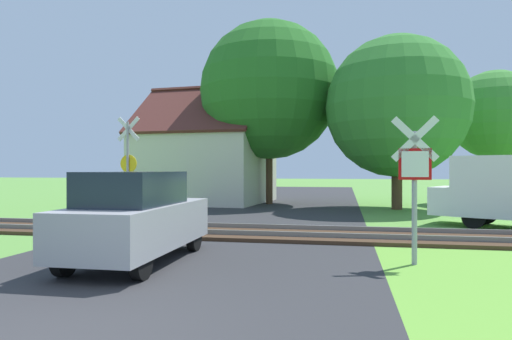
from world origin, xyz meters
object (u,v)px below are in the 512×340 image
Objects in this scene: crossing_sign_far at (128,162)px; house at (207,165)px; stop_sign_near at (415,177)px; tree_right at (397,107)px; tree_center at (269,90)px; tree_far at (495,115)px; parked_car at (137,217)px.

house is at bearing 93.69° from crossing_sign_far.
house reaches higher than crossing_sign_far.
tree_right is at bearing -93.29° from stop_sign_near.
house reaches higher than stop_sign_near.
house is 0.94× the size of tree_right.
tree_far is at bearing 12.37° from tree_center.
crossing_sign_far is 7.65m from parked_car.
parked_car is (3.55, -6.67, -1.20)m from crossing_sign_far.
tree_right reaches higher than house.
crossing_sign_far is at bearing -146.77° from tree_right.
house is at bearing 164.86° from tree_right.
parked_car is (-0.13, -15.12, -5.02)m from tree_center.
stop_sign_near is 17.34m from house.
tree_center is at bearing -68.78° from stop_sign_near.
tree_right is at bearing -17.98° from tree_center.
crossing_sign_far is at bearing 117.71° from parked_car.
tree_right is 7.11m from tree_far.
house is (0.08, 9.10, -0.04)m from crossing_sign_far.
stop_sign_near is at bearing -70.12° from tree_center.
parked_car is at bearing -90.48° from tree_center.
parked_car is (-6.30, -13.12, -3.75)m from tree_right.
tree_far is (15.31, 11.01, 2.58)m from crossing_sign_far.
house is at bearing -58.27° from stop_sign_near.
crossing_sign_far is (-8.85, 5.86, 0.42)m from stop_sign_near.
crossing_sign_far is 0.39× the size of tree_center.
tree_far is at bearing 56.06° from parked_car.
tree_center is at bearing -167.63° from tree_far.
crossing_sign_far is at bearing -113.48° from tree_center.
tree_center is 1.36× the size of tree_far.
stop_sign_near is 0.71× the size of parked_car.
tree_right is (9.77, -2.64, 2.59)m from house.
house is at bearing -172.84° from tree_far.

